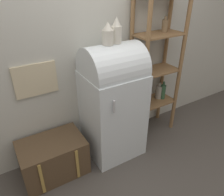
% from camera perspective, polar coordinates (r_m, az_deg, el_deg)
% --- Properties ---
extents(ground_plane, '(12.00, 12.00, 0.00)m').
position_cam_1_polar(ground_plane, '(2.78, 3.08, -16.03)').
color(ground_plane, '#4C4742').
extents(wall_back, '(7.00, 0.09, 2.70)m').
position_cam_1_polar(wall_back, '(2.53, -3.68, 14.84)').
color(wall_back, '#B7B7AD').
rests_on(wall_back, ground_plane).
extents(refrigerator, '(0.64, 0.61, 1.38)m').
position_cam_1_polar(refrigerator, '(2.52, 0.20, -0.76)').
color(refrigerator, silver).
rests_on(refrigerator, ground_plane).
extents(suitcase_trunk, '(0.69, 0.48, 0.42)m').
position_cam_1_polar(suitcase_trunk, '(2.60, -15.12, -14.74)').
color(suitcase_trunk, brown).
rests_on(suitcase_trunk, ground_plane).
extents(shelf_unit, '(0.63, 0.35, 1.85)m').
position_cam_1_polar(shelf_unit, '(2.87, 11.29, 8.11)').
color(shelf_unit, olive).
rests_on(shelf_unit, ground_plane).
extents(vase_left, '(0.11, 0.11, 0.22)m').
position_cam_1_polar(vase_left, '(2.21, -1.10, 16.32)').
color(vase_left, beige).
rests_on(vase_left, refrigerator).
extents(vase_center, '(0.10, 0.10, 0.26)m').
position_cam_1_polar(vase_center, '(2.27, 1.19, 17.09)').
color(vase_center, beige).
rests_on(vase_center, refrigerator).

